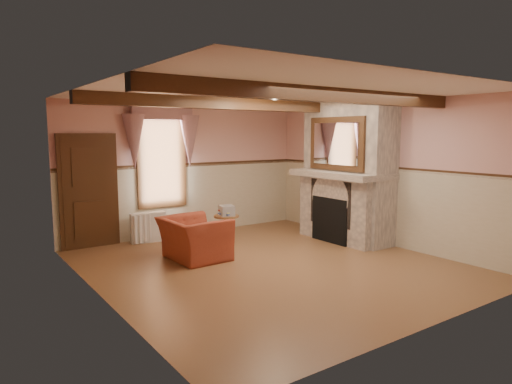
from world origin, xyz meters
TOP-DOWN VIEW (x-y plane):
  - floor at (0.00, 0.00)m, footprint 5.50×6.00m
  - ceiling at (0.00, 0.00)m, footprint 5.50×6.00m
  - wall_back at (0.00, 3.00)m, footprint 5.50×0.02m
  - wall_front at (0.00, -3.00)m, footprint 5.50×0.02m
  - wall_left at (-2.75, 0.00)m, footprint 0.02×6.00m
  - wall_right at (2.75, 0.00)m, footprint 0.02×6.00m
  - wainscot at (0.00, 0.00)m, footprint 5.50×6.00m
  - chair_rail at (0.00, 0.00)m, footprint 5.50×6.00m
  - firebox at (2.00, 0.60)m, footprint 0.20×0.95m
  - armchair at (-0.86, 1.05)m, footprint 1.02×1.15m
  - side_table at (0.24, 1.79)m, footprint 0.62×0.62m
  - book_stack at (0.24, 1.77)m, footprint 0.33×0.38m
  - radiator at (-1.04, 2.70)m, footprint 0.72×0.27m
  - bowl at (2.24, 0.64)m, footprint 0.38×0.38m
  - mantel_clock at (2.24, 1.40)m, footprint 0.14×0.24m
  - oil_lamp at (2.24, 0.97)m, footprint 0.11×0.11m
  - candle_red at (2.24, 0.03)m, footprint 0.06×0.06m
  - jar_yellow at (2.24, 0.15)m, footprint 0.06×0.06m
  - fireplace at (2.42, 0.60)m, footprint 0.85×2.00m
  - mantel at (2.24, 0.60)m, footprint 1.05×2.05m
  - overmantel_mirror at (2.06, 0.60)m, footprint 0.06×1.44m
  - door at (-2.10, 2.94)m, footprint 1.10×0.10m
  - window at (-0.60, 2.97)m, footprint 1.06×0.08m
  - window_drapes at (-0.60, 2.88)m, footprint 1.30×0.14m
  - ceiling_beam_front at (0.00, -1.20)m, footprint 5.50×0.18m
  - ceiling_beam_back at (0.00, 1.20)m, footprint 5.50×0.18m

SIDE VIEW (x-z plane):
  - floor at x=0.00m, z-range -0.01..0.01m
  - side_table at x=0.24m, z-range 0.00..0.55m
  - radiator at x=-1.04m, z-range 0.00..0.60m
  - armchair at x=-0.86m, z-range 0.00..0.73m
  - firebox at x=2.00m, z-range 0.00..0.90m
  - book_stack at x=0.24m, z-range 0.55..0.75m
  - wainscot at x=0.00m, z-range 0.00..1.50m
  - door at x=-2.10m, z-range 0.00..2.10m
  - mantel at x=2.24m, z-range 1.30..1.42m
  - wall_back at x=0.00m, z-range 0.00..2.80m
  - wall_front at x=0.00m, z-range 0.00..2.80m
  - wall_left at x=-2.75m, z-range 0.00..2.80m
  - wall_right at x=2.75m, z-range 0.00..2.80m
  - fireplace at x=2.42m, z-range 0.00..2.80m
  - bowl at x=2.24m, z-range 1.42..1.51m
  - jar_yellow at x=2.24m, z-range 1.42..1.54m
  - chair_rail at x=0.00m, z-range 1.46..1.54m
  - candle_red at x=2.24m, z-range 1.42..1.58m
  - mantel_clock at x=2.24m, z-range 1.42..1.62m
  - oil_lamp at x=2.24m, z-range 1.42..1.70m
  - window at x=-0.60m, z-range 0.64..2.66m
  - overmantel_mirror at x=2.06m, z-range 1.45..2.49m
  - window_drapes at x=-0.60m, z-range 1.55..2.95m
  - ceiling_beam_front at x=0.00m, z-range 2.60..2.80m
  - ceiling_beam_back at x=0.00m, z-range 2.60..2.80m
  - ceiling at x=0.00m, z-range 2.79..2.80m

